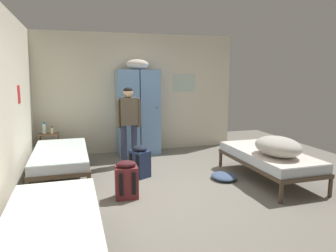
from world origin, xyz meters
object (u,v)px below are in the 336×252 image
object	(u,v)px
backpack_maroon	(126,180)
backpack_navy	(140,162)
clothes_pile_denim	(224,176)
bed_left_rear	(60,156)
bedding_heap	(278,146)
bed_right	(268,158)
person_traveler	(129,118)
water_bottle	(44,128)
shelf_unit	(49,144)
lotion_bottle	(52,130)
bed_left_front	(52,225)
locker_bank	(138,110)

from	to	relation	value
backpack_maroon	backpack_navy	bearing A→B (deg)	65.85
clothes_pile_denim	bed_left_rear	bearing A→B (deg)	161.07
bedding_heap	bed_right	bearing A→B (deg)	81.24
person_traveler	backpack_maroon	distance (m)	1.84
water_bottle	backpack_navy	bearing A→B (deg)	-42.61
shelf_unit	lotion_bottle	size ratio (longest dim) A/B	3.69
bed_left_front	backpack_maroon	world-z (taller)	backpack_maroon
bed_right	backpack_navy	xyz separation A→B (m)	(-2.02, 0.78, -0.12)
water_bottle	lotion_bottle	xyz separation A→B (m)	(0.15, -0.06, -0.04)
bed_left_front	bed_right	world-z (taller)	same
shelf_unit	backpack_navy	bearing A→B (deg)	-43.66
backpack_navy	lotion_bottle	bearing A→B (deg)	135.81
bed_left_front	backpack_maroon	xyz separation A→B (m)	(0.93, 1.37, -0.12)
person_traveler	clothes_pile_denim	xyz separation A→B (m)	(1.37, -1.38, -0.86)
bed_left_front	bedding_heap	world-z (taller)	bedding_heap
locker_bank	bed_left_front	size ratio (longest dim) A/B	1.09
shelf_unit	bed_left_front	xyz separation A→B (m)	(0.25, -3.73, 0.04)
bed_right	locker_bank	bearing A→B (deg)	126.45
water_bottle	backpack_maroon	size ratio (longest dim) A/B	0.43
person_traveler	bedding_heap	bearing A→B (deg)	-43.11
locker_bank	person_traveler	bearing A→B (deg)	-114.74
bed_left_rear	bedding_heap	xyz separation A→B (m)	(3.29, -1.42, 0.26)
bed_right	bed_left_rear	bearing A→B (deg)	161.34
locker_bank	water_bottle	world-z (taller)	locker_bank
bed_left_rear	bed_right	xyz separation A→B (m)	(3.34, -1.13, 0.00)
locker_bank	backpack_navy	distance (m)	1.74
locker_bank	shelf_unit	size ratio (longest dim) A/B	3.63
backpack_maroon	clothes_pile_denim	bearing A→B (deg)	10.15
locker_bank	backpack_navy	bearing A→B (deg)	-100.60
lotion_bottle	clothes_pile_denim	bearing A→B (deg)	-35.58
bedding_heap	backpack_maroon	size ratio (longest dim) A/B	1.54
bed_left_front	person_traveler	size ratio (longest dim) A/B	1.26
bed_left_rear	water_bottle	size ratio (longest dim) A/B	7.97
shelf_unit	clothes_pile_denim	xyz separation A→B (m)	(2.88, -2.05, -0.30)
water_bottle	backpack_maroon	bearing A→B (deg)	-62.15
clothes_pile_denim	bed_right	bearing A→B (deg)	-17.67
bedding_heap	person_traveler	size ratio (longest dim) A/B	0.56
shelf_unit	bedding_heap	size ratio (longest dim) A/B	0.67
backpack_maroon	locker_bank	bearing A→B (deg)	74.33
bed_left_rear	person_traveler	bearing A→B (deg)	20.66
person_traveler	shelf_unit	bearing A→B (deg)	156.10
bed_right	backpack_navy	size ratio (longest dim) A/B	3.45
person_traveler	clothes_pile_denim	distance (m)	2.13
bed_right	clothes_pile_denim	xyz separation A→B (m)	(-0.70, 0.22, -0.33)
bed_right	water_bottle	size ratio (longest dim) A/B	7.97
bed_left_front	clothes_pile_denim	xyz separation A→B (m)	(2.63, 1.67, -0.33)
bed_left_rear	bedding_heap	world-z (taller)	bedding_heap
bed_right	bedding_heap	size ratio (longest dim) A/B	2.24
locker_bank	backpack_navy	xyz separation A→B (m)	(-0.29, -1.56, -0.71)
bedding_heap	bed_left_rear	bearing A→B (deg)	156.70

